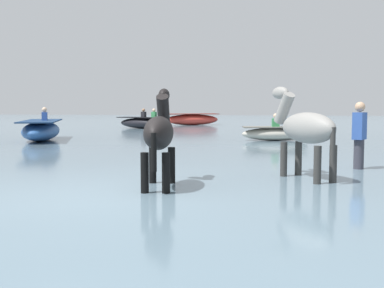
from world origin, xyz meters
name	(u,v)px	position (x,y,z in m)	size (l,w,h in m)	color
ground_plane	(88,213)	(0.00, 0.00, 0.00)	(120.00, 120.00, 0.00)	#84755B
water_surface	(197,146)	(0.00, 10.00, 0.14)	(90.00, 90.00, 0.29)	slate
horse_lead_grey	(305,130)	(3.18, 1.98, 1.13)	(1.24, 1.62, 1.91)	gray
horse_trailing_black	(159,136)	(0.90, 0.72, 1.09)	(0.60, 1.70, 1.84)	black
boat_far_inshore	(143,123)	(-4.51, 19.17, 0.61)	(3.34, 2.36, 1.10)	black
boat_distant_west	(41,130)	(-5.72, 9.76, 0.65)	(2.62, 4.32, 1.21)	#28518E
boat_mid_outer	(275,133)	(2.68, 11.16, 0.55)	(2.53, 1.25, 0.98)	#B2AD9E
boat_distant_east	(192,119)	(-2.61, 24.09, 0.65)	(3.69, 2.62, 0.88)	#BC382D
person_spectator_far	(359,140)	(4.33, 3.49, 0.87)	(0.32, 0.38, 1.63)	#383842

